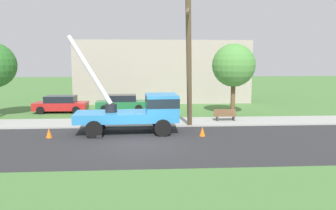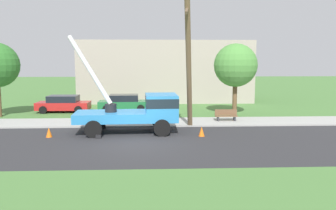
# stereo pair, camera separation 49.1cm
# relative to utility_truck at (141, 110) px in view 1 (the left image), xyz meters

# --- Properties ---
(ground_plane) EXTENTS (120.00, 120.00, 0.00)m
(ground_plane) POSITION_rel_utility_truck_xyz_m (0.00, 9.15, -1.41)
(ground_plane) COLOR #477538
(road_asphalt) EXTENTS (80.00, 8.79, 0.01)m
(road_asphalt) POSITION_rel_utility_truck_xyz_m (0.00, -2.85, -1.40)
(road_asphalt) COLOR #2B2B2D
(road_asphalt) RESTS_ON ground
(sidewalk_strip) EXTENTS (80.00, 3.26, 0.10)m
(sidewalk_strip) POSITION_rel_utility_truck_xyz_m (0.00, 3.18, -1.36)
(sidewalk_strip) COLOR #9E9E99
(sidewalk_strip) RESTS_ON ground
(utility_truck) EXTENTS (6.87, 3.21, 5.98)m
(utility_truck) POSITION_rel_utility_truck_xyz_m (0.00, 0.00, 0.00)
(utility_truck) COLOR #2D84C6
(utility_truck) RESTS_ON ground
(leaning_utility_pole) EXTENTS (0.99, 4.07, 8.41)m
(leaning_utility_pole) POSITION_rel_utility_truck_xyz_m (2.96, -0.01, 2.89)
(leaning_utility_pole) COLOR brown
(leaning_utility_pole) RESTS_ON ground
(traffic_cone_ahead) EXTENTS (0.36, 0.36, 0.56)m
(traffic_cone_ahead) POSITION_rel_utility_truck_xyz_m (3.63, -1.26, -1.13)
(traffic_cone_ahead) COLOR orange
(traffic_cone_ahead) RESTS_ON ground
(traffic_cone_behind) EXTENTS (0.36, 0.36, 0.56)m
(traffic_cone_behind) POSITION_rel_utility_truck_xyz_m (-5.25, -1.10, -1.13)
(traffic_cone_behind) COLOR orange
(traffic_cone_behind) RESTS_ON ground
(parked_sedan_red) EXTENTS (4.44, 2.08, 1.42)m
(parked_sedan_red) POSITION_rel_utility_truck_xyz_m (-6.85, 8.57, -0.70)
(parked_sedan_red) COLOR #B21E1E
(parked_sedan_red) RESTS_ON ground
(parked_sedan_green) EXTENTS (4.46, 2.12, 1.42)m
(parked_sedan_green) POSITION_rel_utility_truck_xyz_m (-1.74, 9.06, -0.70)
(parked_sedan_green) COLOR #1E6638
(parked_sedan_green) RESTS_ON ground
(park_bench) EXTENTS (1.60, 0.45, 0.90)m
(park_bench) POSITION_rel_utility_truck_xyz_m (6.04, 3.24, -0.95)
(park_bench) COLOR brown
(park_bench) RESTS_ON ground
(roadside_tree_far) EXTENTS (3.43, 3.43, 5.73)m
(roadside_tree_far) POSITION_rel_utility_truck_xyz_m (7.34, 6.14, 2.58)
(roadside_tree_far) COLOR brown
(roadside_tree_far) RESTS_ON ground
(lowrise_building_backdrop) EXTENTS (18.00, 6.00, 6.40)m
(lowrise_building_backdrop) POSITION_rel_utility_truck_xyz_m (2.16, 16.40, 1.79)
(lowrise_building_backdrop) COLOR #A5998C
(lowrise_building_backdrop) RESTS_ON ground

